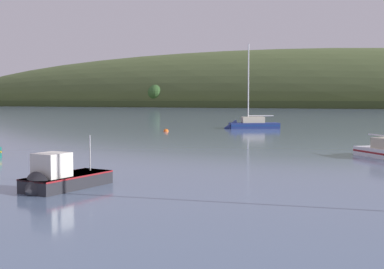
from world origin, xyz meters
The scene contains 4 objects.
far_shoreline_hill centered at (-57.78, 272.04, 0.11)m, with size 546.34×75.08×59.85m.
sailboat_near_mooring centered at (-12.55, 73.49, 0.31)m, with size 8.62×5.99×13.82m.
fishing_boat_moored centered at (-6.94, 17.64, 0.44)m, with size 2.67×5.52×3.25m.
mooring_buoy_midchannel centered at (-21.13, 62.30, 0.00)m, with size 0.72×0.72×0.80m.
Camera 1 is at (9.00, -4.76, 4.60)m, focal length 50.19 mm.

